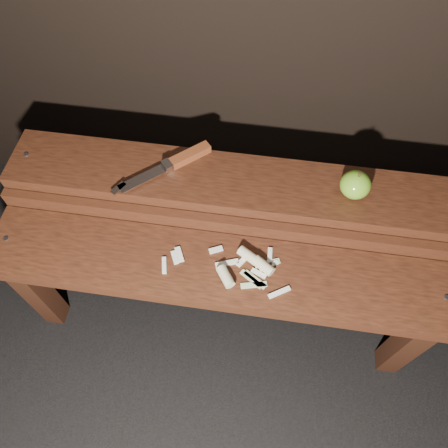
# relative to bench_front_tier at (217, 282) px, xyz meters

# --- Properties ---
(ground) EXTENTS (60.00, 60.00, 0.00)m
(ground) POSITION_rel_bench_front_tier_xyz_m (0.00, 0.06, -0.35)
(ground) COLOR black
(bench_front_tier) EXTENTS (1.20, 0.20, 0.42)m
(bench_front_tier) POSITION_rel_bench_front_tier_xyz_m (0.00, 0.00, 0.00)
(bench_front_tier) COLOR black
(bench_front_tier) RESTS_ON ground
(bench_rear_tier) EXTENTS (1.20, 0.21, 0.50)m
(bench_rear_tier) POSITION_rel_bench_front_tier_xyz_m (0.00, 0.23, 0.06)
(bench_rear_tier) COLOR black
(bench_rear_tier) RESTS_ON ground
(apple) EXTENTS (0.08, 0.08, 0.08)m
(apple) POSITION_rel_bench_front_tier_xyz_m (0.32, 0.23, 0.18)
(apple) COLOR #64991F
(apple) RESTS_ON bench_rear_tier
(knife) EXTENTS (0.23, 0.21, 0.03)m
(knife) POSITION_rel_bench_front_tier_xyz_m (-0.14, 0.26, 0.16)
(knife) COLOR brown
(knife) RESTS_ON bench_rear_tier
(apple_scraps) EXTENTS (0.33, 0.14, 0.03)m
(apple_scraps) POSITION_rel_bench_front_tier_xyz_m (0.07, 0.02, 0.08)
(apple_scraps) COLOR beige
(apple_scraps) RESTS_ON bench_front_tier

